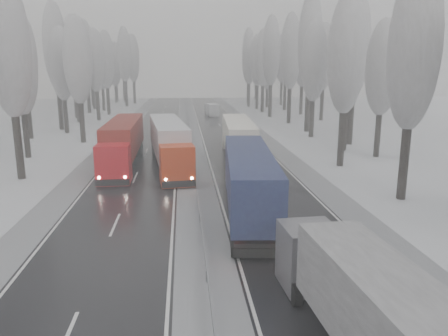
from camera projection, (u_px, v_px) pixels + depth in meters
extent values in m
plane|color=white|center=(213.00, 335.00, 15.79)|extent=(260.00, 260.00, 0.00)
cube|color=black|center=(243.00, 161.00, 45.38)|extent=(7.50, 200.00, 0.03)
cube|color=black|center=(141.00, 163.00, 44.43)|extent=(7.50, 200.00, 0.03)
cube|color=gray|center=(193.00, 162.00, 44.90)|extent=(3.00, 200.00, 0.04)
cube|color=gray|center=(290.00, 160.00, 45.83)|extent=(2.40, 200.00, 0.04)
cube|color=gray|center=(92.00, 164.00, 43.97)|extent=(2.40, 200.00, 0.04)
cube|color=slate|center=(193.00, 157.00, 44.77)|extent=(0.06, 200.00, 0.32)
cube|color=slate|center=(193.00, 164.00, 42.90)|extent=(0.12, 0.12, 0.60)
cube|color=slate|center=(189.00, 123.00, 73.96)|extent=(0.12, 0.12, 0.60)
cylinder|color=black|center=(404.00, 162.00, 31.75)|extent=(0.68, 0.68, 5.60)
ellipsoid|color=gray|center=(415.00, 48.00, 29.96)|extent=(3.60, 3.60, 11.45)
cylinder|color=black|center=(341.00, 138.00, 42.73)|extent=(0.68, 0.68, 5.62)
ellipsoid|color=gray|center=(347.00, 53.00, 40.93)|extent=(3.60, 3.60, 11.48)
cylinder|color=black|center=(378.00, 134.00, 47.19)|extent=(0.64, 0.64, 4.94)
ellipsoid|color=gray|center=(383.00, 67.00, 45.61)|extent=(3.60, 3.60, 10.09)
cylinder|color=black|center=(345.00, 128.00, 50.96)|extent=(0.66, 0.66, 5.32)
ellipsoid|color=gray|center=(349.00, 61.00, 49.26)|extent=(3.60, 3.60, 10.88)
cylinder|color=black|center=(351.00, 119.00, 54.93)|extent=(0.72, 0.72, 6.31)
ellipsoid|color=gray|center=(356.00, 45.00, 52.92)|extent=(3.60, 3.60, 12.90)
cylinder|color=black|center=(312.00, 118.00, 61.00)|extent=(0.67, 0.67, 5.38)
ellipsoid|color=gray|center=(314.00, 61.00, 59.29)|extent=(3.60, 3.60, 10.98)
cylinder|color=black|center=(345.00, 117.00, 65.54)|extent=(0.62, 0.62, 4.59)
ellipsoid|color=gray|center=(348.00, 72.00, 64.08)|extent=(3.60, 3.60, 9.39)
cylinder|color=black|center=(307.00, 109.00, 66.17)|extent=(0.76, 0.76, 6.95)
ellipsoid|color=gray|center=(310.00, 41.00, 63.95)|extent=(3.60, 3.60, 14.19)
cylinder|color=black|center=(342.00, 107.00, 70.72)|extent=(0.74, 0.74, 6.59)
ellipsoid|color=gray|center=(346.00, 47.00, 68.62)|extent=(3.60, 3.60, 13.46)
cylinder|color=black|center=(289.00, 105.00, 76.15)|extent=(0.72, 0.72, 6.37)
ellipsoid|color=gray|center=(291.00, 51.00, 74.12)|extent=(3.60, 3.60, 13.01)
cylinder|color=black|center=(322.00, 104.00, 80.73)|extent=(0.70, 0.70, 5.97)
ellipsoid|color=gray|center=(324.00, 57.00, 78.82)|extent=(3.60, 3.60, 12.20)
cylinder|color=black|center=(270.00, 100.00, 86.37)|extent=(0.74, 0.74, 6.65)
ellipsoid|color=gray|center=(271.00, 50.00, 84.25)|extent=(3.60, 3.60, 13.59)
cylinder|color=black|center=(301.00, 100.00, 90.98)|extent=(0.71, 0.71, 6.14)
ellipsoid|color=gray|center=(303.00, 56.00, 89.03)|extent=(3.60, 3.60, 12.54)
cylinder|color=black|center=(262.00, 98.00, 95.92)|extent=(0.71, 0.71, 6.05)
ellipsoid|color=gray|center=(263.00, 58.00, 93.99)|extent=(3.60, 3.60, 12.37)
cylinder|color=black|center=(285.00, 96.00, 100.31)|extent=(0.72, 0.72, 6.30)
ellipsoid|color=gray|center=(286.00, 56.00, 98.31)|extent=(3.60, 3.60, 12.87)
cylinder|color=black|center=(257.00, 96.00, 103.23)|extent=(0.70, 0.70, 5.88)
ellipsoid|color=gray|center=(258.00, 60.00, 101.36)|extent=(3.60, 3.60, 12.00)
cylinder|color=black|center=(267.00, 97.00, 107.52)|extent=(0.64, 0.64, 4.86)
ellipsoid|color=gray|center=(267.00, 69.00, 105.97)|extent=(3.60, 3.60, 9.92)
cylinder|color=black|center=(249.00, 94.00, 110.04)|extent=(0.70, 0.70, 5.98)
ellipsoid|color=gray|center=(249.00, 60.00, 108.13)|extent=(3.60, 3.60, 12.21)
cylinder|color=black|center=(281.00, 93.00, 114.73)|extent=(0.71, 0.71, 6.19)
ellipsoid|color=gray|center=(282.00, 58.00, 112.76)|extent=(3.60, 3.60, 12.64)
cylinder|color=black|center=(248.00, 91.00, 119.61)|extent=(0.75, 0.75, 6.86)
ellipsoid|color=gray|center=(249.00, 54.00, 117.42)|extent=(3.60, 3.60, 14.01)
cylinder|color=black|center=(270.00, 92.00, 124.27)|extent=(0.68, 0.68, 5.55)
ellipsoid|color=gray|center=(271.00, 64.00, 122.50)|extent=(3.60, 3.60, 11.33)
cylinder|color=black|center=(249.00, 90.00, 130.10)|extent=(0.71, 0.71, 6.09)
ellipsoid|color=gray|center=(249.00, 60.00, 128.16)|extent=(3.60, 3.60, 12.45)
cylinder|color=black|center=(256.00, 91.00, 134.31)|extent=(0.67, 0.67, 5.49)
ellipsoid|color=gray|center=(256.00, 64.00, 132.56)|extent=(3.60, 3.60, 11.21)
cylinder|color=black|center=(18.00, 146.00, 37.60)|extent=(0.69, 0.69, 5.83)
ellipsoid|color=gray|center=(8.00, 46.00, 35.74)|extent=(3.60, 3.60, 11.92)
cylinder|color=black|center=(26.00, 134.00, 46.80)|extent=(0.65, 0.65, 5.03)
ellipsoid|color=gray|center=(19.00, 66.00, 45.20)|extent=(3.60, 3.60, 10.28)
cylinder|color=black|center=(82.00, 122.00, 56.35)|extent=(0.67, 0.67, 5.44)
ellipsoid|color=gray|center=(78.00, 60.00, 54.62)|extent=(3.60, 3.60, 11.11)
cylinder|color=black|center=(29.00, 118.00, 59.48)|extent=(0.69, 0.69, 5.72)
ellipsoid|color=gray|center=(23.00, 56.00, 57.66)|extent=(3.60, 3.60, 11.69)
cylinder|color=black|center=(66.00, 115.00, 64.70)|extent=(0.66, 0.66, 5.23)
ellipsoid|color=gray|center=(62.00, 64.00, 63.04)|extent=(3.60, 3.60, 10.68)
cylinder|color=black|center=(60.00, 108.00, 68.27)|extent=(0.74, 0.74, 6.60)
ellipsoid|color=gray|center=(55.00, 46.00, 66.16)|extent=(3.60, 3.60, 13.49)
cylinder|color=black|center=(81.00, 110.00, 74.07)|extent=(0.65, 0.65, 5.16)
ellipsoid|color=gray|center=(78.00, 65.00, 72.42)|extent=(3.60, 3.60, 10.54)
cylinder|color=black|center=(78.00, 106.00, 77.75)|extent=(0.69, 0.69, 5.79)
ellipsoid|color=gray|center=(74.00, 58.00, 75.90)|extent=(3.60, 3.60, 11.84)
cylinder|color=black|center=(98.00, 105.00, 80.72)|extent=(0.68, 0.68, 5.64)
ellipsoid|color=gray|center=(95.00, 60.00, 78.92)|extent=(3.60, 3.60, 11.53)
cylinder|color=black|center=(76.00, 101.00, 84.06)|extent=(0.73, 0.73, 6.56)
ellipsoid|color=gray|center=(72.00, 51.00, 81.97)|extent=(3.60, 3.60, 13.40)
cylinder|color=black|center=(108.00, 101.00, 90.51)|extent=(0.69, 0.69, 5.79)
ellipsoid|color=gray|center=(106.00, 60.00, 88.66)|extent=(3.60, 3.60, 11.84)
cylinder|color=black|center=(89.00, 97.00, 93.86)|extent=(0.74, 0.74, 6.65)
ellipsoid|color=gray|center=(86.00, 52.00, 91.74)|extent=(3.60, 3.60, 13.58)
cylinder|color=black|center=(103.00, 99.00, 99.42)|extent=(0.65, 0.65, 5.12)
ellipsoid|color=gray|center=(101.00, 66.00, 97.78)|extent=(3.60, 3.60, 10.46)
cylinder|color=black|center=(94.00, 97.00, 102.96)|extent=(0.69, 0.69, 5.84)
ellipsoid|color=gray|center=(91.00, 60.00, 101.09)|extent=(3.60, 3.60, 11.92)
cylinder|color=black|center=(126.00, 93.00, 110.07)|extent=(0.74, 0.74, 6.67)
ellipsoid|color=gray|center=(124.00, 54.00, 107.94)|extent=(3.60, 3.60, 13.63)
cylinder|color=black|center=(93.00, 93.00, 113.16)|extent=(0.72, 0.72, 6.31)
ellipsoid|color=gray|center=(90.00, 57.00, 111.15)|extent=(3.60, 3.60, 12.88)
cylinder|color=black|center=(134.00, 92.00, 119.32)|extent=(0.72, 0.72, 6.29)
ellipsoid|color=gray|center=(133.00, 58.00, 117.32)|extent=(3.60, 3.60, 12.84)
cylinder|color=black|center=(116.00, 94.00, 122.85)|extent=(0.64, 0.64, 4.86)
ellipsoid|color=gray|center=(114.00, 69.00, 121.30)|extent=(3.60, 3.60, 9.92)
cylinder|color=black|center=(124.00, 90.00, 125.36)|extent=(0.74, 0.74, 6.63)
ellipsoid|color=gray|center=(123.00, 56.00, 123.24)|extent=(3.60, 3.60, 13.54)
cylinder|color=black|center=(117.00, 91.00, 129.08)|extent=(0.69, 0.69, 5.79)
ellipsoid|color=gray|center=(115.00, 62.00, 127.24)|extent=(3.60, 3.60, 11.82)
cube|color=#545359|center=(313.00, 262.00, 18.32)|extent=(2.44, 2.52, 2.74)
cube|color=black|center=(305.00, 237.00, 19.28)|extent=(2.10, 0.23, 0.91)
cube|color=black|center=(302.00, 273.00, 19.75)|extent=(2.29, 0.29, 0.46)
cylinder|color=black|center=(296.00, 295.00, 17.70)|extent=(0.38, 0.97, 0.95)
cylinder|color=black|center=(340.00, 291.00, 18.00)|extent=(0.38, 0.97, 0.95)
sphere|color=white|center=(284.00, 266.00, 19.56)|extent=(0.20, 0.20, 0.20)
sphere|color=white|center=(321.00, 264.00, 19.84)|extent=(0.20, 0.20, 0.20)
cube|color=#1F234F|center=(242.00, 165.00, 35.60)|extent=(2.87, 2.97, 3.19)
cube|color=black|center=(241.00, 153.00, 36.73)|extent=(2.45, 0.30, 1.06)
cube|color=black|center=(241.00, 176.00, 37.29)|extent=(2.66, 0.37, 0.53)
cube|color=#16173D|center=(249.00, 176.00, 27.27)|extent=(3.80, 14.00, 2.98)
cube|color=black|center=(259.00, 257.00, 20.99)|extent=(2.45, 0.32, 0.48)
cube|color=black|center=(254.00, 229.00, 24.00)|extent=(2.80, 6.02, 0.48)
cube|color=black|center=(258.00, 256.00, 21.61)|extent=(2.44, 0.26, 0.64)
cylinder|color=black|center=(228.00, 182.00, 35.02)|extent=(0.46, 1.13, 1.11)
cylinder|color=black|center=(256.00, 182.00, 35.06)|extent=(0.46, 1.13, 1.11)
cylinder|color=black|center=(234.00, 236.00, 23.62)|extent=(0.46, 1.13, 1.11)
cylinder|color=black|center=(275.00, 236.00, 23.65)|extent=(0.46, 1.13, 1.11)
cylinder|color=black|center=(235.00, 247.00, 22.28)|extent=(0.46, 1.13, 1.11)
cylinder|color=black|center=(278.00, 246.00, 22.31)|extent=(0.46, 1.13, 1.11)
sphere|color=#FF0C05|center=(238.00, 241.00, 20.71)|extent=(0.21, 0.21, 0.21)
sphere|color=#FF0C05|center=(280.00, 241.00, 20.74)|extent=(0.21, 0.21, 0.21)
sphere|color=white|center=(229.00, 171.00, 37.21)|extent=(0.23, 0.23, 0.23)
sphere|color=white|center=(253.00, 171.00, 37.23)|extent=(0.23, 0.23, 0.23)
cube|color=#A4A191|center=(233.00, 134.00, 52.58)|extent=(2.75, 2.85, 3.14)
cube|color=black|center=(233.00, 126.00, 53.69)|extent=(2.41, 0.23, 1.05)
cube|color=black|center=(233.00, 142.00, 54.23)|extent=(2.62, 0.29, 0.52)
cube|color=silver|center=(238.00, 135.00, 44.39)|extent=(3.37, 13.71, 2.93)
cube|color=black|center=(244.00, 172.00, 38.23)|extent=(2.41, 0.25, 0.47)
cube|color=black|center=(241.00, 162.00, 41.18)|extent=(2.59, 5.86, 0.47)
cube|color=black|center=(243.00, 173.00, 38.83)|extent=(2.40, 0.19, 0.63)
cylinder|color=black|center=(225.00, 145.00, 51.98)|extent=(0.42, 1.10, 1.09)
cylinder|color=black|center=(243.00, 145.00, 52.07)|extent=(0.42, 1.10, 1.09)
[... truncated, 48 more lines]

